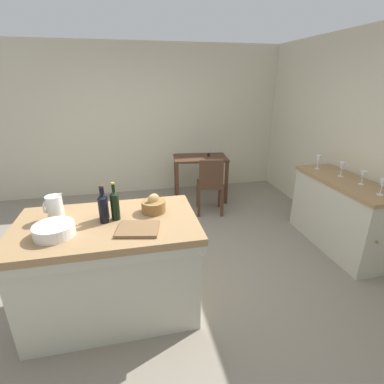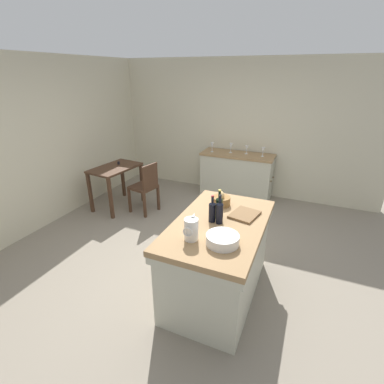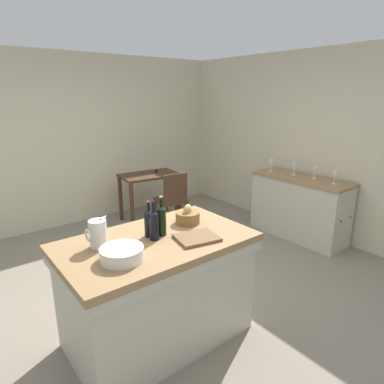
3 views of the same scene
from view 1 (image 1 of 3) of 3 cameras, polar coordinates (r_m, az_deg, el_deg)
name	(u,v)px [view 1 (image 1 of 3)]	position (r m, az deg, el deg)	size (l,w,h in m)	color
ground_plane	(161,267)	(3.43, -6.22, -14.60)	(6.76, 6.76, 0.00)	gray
wall_back	(141,121)	(5.42, -10.07, 13.58)	(5.32, 0.12, 2.60)	beige
wall_right	(379,144)	(4.03, 33.08, 7.88)	(0.12, 5.20, 2.60)	beige
island_table	(112,264)	(2.71, -15.61, -13.60)	(1.50, 0.90, 0.91)	#99754C
side_cabinet	(340,214)	(4.05, 27.22, -3.83)	(0.52, 1.40, 0.89)	#99754C
writing_desk	(200,164)	(4.99, 1.64, 5.52)	(0.96, 0.66, 0.82)	#472D1E
wooden_chair	(210,184)	(4.47, 3.63, 1.62)	(0.47, 0.47, 0.91)	#472D1E
pitcher	(55,208)	(2.65, -25.50, -2.79)	(0.17, 0.13, 0.25)	silver
wash_bowl	(54,230)	(2.41, -25.60, -6.83)	(0.30, 0.30, 0.09)	silver
bread_basket	(154,205)	(2.57, -7.60, -2.64)	(0.21, 0.21, 0.17)	olive
cutting_board	(138,229)	(2.30, -10.61, -7.19)	(0.32, 0.26, 0.02)	brown
wine_bottle_dark	(115,205)	(2.47, -15.00, -2.45)	(0.07, 0.07, 0.33)	black
wine_bottle_amber	(104,205)	(2.52, -17.01, -2.49)	(0.07, 0.07, 0.29)	black
wine_bottle_green	(103,208)	(2.45, -17.20, -3.07)	(0.07, 0.07, 0.31)	black
wine_glass_far_left	(382,184)	(3.55, 33.50, 1.28)	(0.07, 0.07, 0.17)	white
wine_glass_left	(363,175)	(3.80, 30.72, 2.86)	(0.07, 0.07, 0.16)	white
wine_glass_middle	(342,167)	(3.98, 27.56, 4.48)	(0.07, 0.07, 0.18)	white
wine_glass_right	(318,159)	(4.20, 23.73, 5.91)	(0.07, 0.07, 0.19)	white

